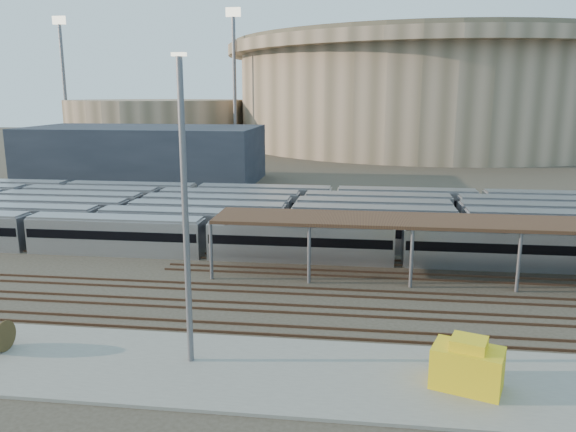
% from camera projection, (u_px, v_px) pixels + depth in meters
% --- Properties ---
extents(ground, '(420.00, 420.00, 0.00)m').
position_uv_depth(ground, '(301.00, 288.00, 47.10)').
color(ground, '#383026').
rests_on(ground, ground).
extents(apron, '(50.00, 9.00, 0.20)m').
position_uv_depth(apron, '(190.00, 367.00, 33.17)').
color(apron, gray).
rests_on(apron, ground).
extents(subway_trains, '(125.22, 23.90, 3.60)m').
position_uv_depth(subway_trains, '(313.00, 219.00, 64.71)').
color(subway_trains, silver).
rests_on(subway_trains, ground).
extents(inspection_shed, '(60.30, 6.00, 5.30)m').
position_uv_depth(inspection_shed, '(566.00, 227.00, 47.17)').
color(inspection_shed, slate).
rests_on(inspection_shed, ground).
extents(empty_tracks, '(170.00, 9.62, 0.18)m').
position_uv_depth(empty_tracks, '(294.00, 309.00, 42.24)').
color(empty_tracks, '#4C3323').
rests_on(empty_tracks, ground).
extents(stadium, '(124.00, 124.00, 32.50)m').
position_uv_depth(stadium, '(427.00, 92.00, 176.11)').
color(stadium, tan).
rests_on(stadium, ground).
extents(secondary_arena, '(56.00, 56.00, 14.00)m').
position_uv_depth(secondary_arena, '(157.00, 122.00, 179.05)').
color(secondary_arena, tan).
rests_on(secondary_arena, ground).
extents(service_building, '(42.00, 20.00, 10.00)m').
position_uv_depth(service_building, '(144.00, 154.00, 103.69)').
color(service_building, '#1E232D').
rests_on(service_building, ground).
extents(floodlight_0, '(4.00, 1.00, 38.40)m').
position_uv_depth(floodlight_0, '(234.00, 76.00, 153.01)').
color(floodlight_0, slate).
rests_on(floodlight_0, ground).
extents(floodlight_1, '(4.00, 1.00, 38.40)m').
position_uv_depth(floodlight_1, '(64.00, 78.00, 169.56)').
color(floodlight_1, slate).
rests_on(floodlight_1, ground).
extents(floodlight_3, '(4.00, 1.00, 38.40)m').
position_uv_depth(floodlight_3, '(321.00, 80.00, 198.96)').
color(floodlight_3, slate).
rests_on(floodlight_3, ground).
extents(yard_light_pole, '(0.81, 0.36, 17.91)m').
position_uv_depth(yard_light_pole, '(185.00, 214.00, 31.93)').
color(yard_light_pole, slate).
rests_on(yard_light_pole, apron).
extents(yellow_equipment, '(4.23, 3.39, 2.30)m').
position_uv_depth(yellow_equipment, '(467.00, 368.00, 30.51)').
color(yellow_equipment, yellow).
rests_on(yellow_equipment, apron).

